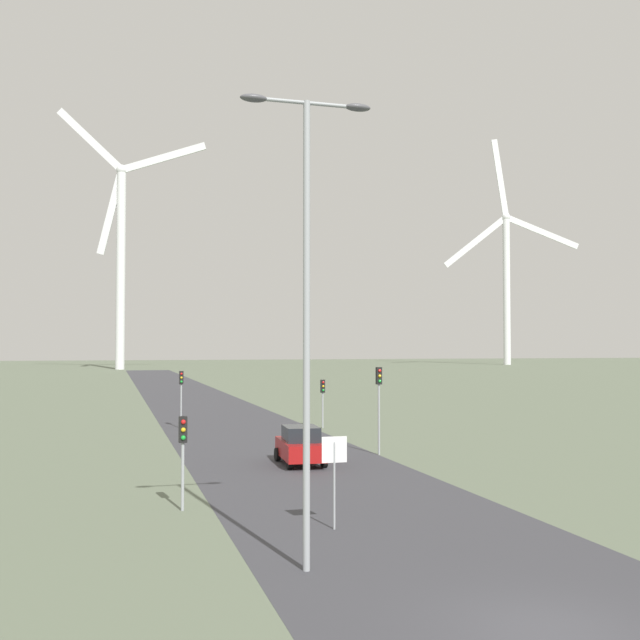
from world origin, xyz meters
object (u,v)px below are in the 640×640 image
(wind_turbine_left, at_px, (121,246))
(wind_turbine_center, at_px, (506,271))
(streetlamp, at_px, (307,279))
(traffic_light_post_near_left, at_px, (183,441))
(traffic_light_post_mid_right, at_px, (323,392))
(traffic_light_post_mid_left, at_px, (181,386))
(car_approaching, at_px, (300,445))
(stop_sign_near, at_px, (334,464))
(traffic_light_post_near_right, at_px, (379,391))

(wind_turbine_left, xyz_separation_m, wind_turbine_center, (115.47, 16.99, -1.37))
(streetlamp, bearing_deg, wind_turbine_center, 59.00)
(traffic_light_post_near_left, distance_m, traffic_light_post_mid_right, 26.45)
(traffic_light_post_mid_left, distance_m, wind_turbine_center, 192.82)
(wind_turbine_left, relative_size, wind_turbine_center, 0.92)
(traffic_light_post_mid_right, bearing_deg, traffic_light_post_mid_left, 166.34)
(streetlamp, height_order, traffic_light_post_near_left, streetlamp)
(traffic_light_post_mid_right, distance_m, car_approaching, 16.04)
(stop_sign_near, xyz_separation_m, traffic_light_post_mid_left, (-1.99, 29.90, 0.89))
(traffic_light_post_mid_right, bearing_deg, wind_turbine_center, 56.50)
(stop_sign_near, height_order, car_approaching, stop_sign_near)
(traffic_light_post_near_left, bearing_deg, stop_sign_near, -42.44)
(traffic_light_post_mid_left, distance_m, car_approaching, 17.91)
(stop_sign_near, bearing_deg, traffic_light_post_mid_right, 74.86)
(traffic_light_post_near_left, xyz_separation_m, wind_turbine_left, (-0.24, 163.08, 28.01))
(traffic_light_post_near_left, relative_size, traffic_light_post_near_right, 0.71)
(traffic_light_post_near_left, xyz_separation_m, traffic_light_post_mid_left, (2.27, 26.00, 0.52))
(stop_sign_near, xyz_separation_m, traffic_light_post_near_right, (6.83, 14.60, 1.32))
(car_approaching, distance_m, wind_turbine_center, 204.99)
(traffic_light_post_near_left, relative_size, traffic_light_post_mid_right, 0.97)
(traffic_light_post_mid_left, relative_size, traffic_light_post_mid_right, 1.18)
(traffic_light_post_near_right, height_order, car_approaching, traffic_light_post_near_right)
(traffic_light_post_near_right, xyz_separation_m, traffic_light_post_mid_left, (-8.82, 15.30, -0.43))
(traffic_light_post_near_left, distance_m, wind_turbine_center, 215.43)
(stop_sign_near, relative_size, wind_turbine_left, 0.04)
(streetlamp, relative_size, traffic_light_post_mid_right, 3.60)
(streetlamp, bearing_deg, stop_sign_near, 63.91)
(traffic_light_post_mid_left, bearing_deg, wind_turbine_left, 91.05)
(stop_sign_near, relative_size, traffic_light_post_mid_left, 0.72)
(traffic_light_post_near_right, relative_size, car_approaching, 1.08)
(traffic_light_post_near_right, relative_size, traffic_light_post_mid_left, 1.16)
(traffic_light_post_near_right, xyz_separation_m, traffic_light_post_mid_right, (0.64, 13.00, -0.87))
(stop_sign_near, relative_size, traffic_light_post_mid_right, 0.86)
(stop_sign_near, height_order, traffic_light_post_mid_right, traffic_light_post_mid_right)
(streetlamp, xyz_separation_m, car_approaching, (3.98, 16.45, -6.43))
(traffic_light_post_near_left, bearing_deg, wind_turbine_center, 57.38)
(streetlamp, relative_size, wind_turbine_left, 0.19)
(streetlamp, xyz_separation_m, wind_turbine_left, (-2.61, 170.86, 23.03))
(traffic_light_post_mid_left, relative_size, wind_turbine_center, 0.06)
(streetlamp, distance_m, traffic_light_post_mid_left, 34.08)
(stop_sign_near, bearing_deg, traffic_light_post_near_left, 137.56)
(traffic_light_post_near_right, height_order, traffic_light_post_mid_right, traffic_light_post_near_right)
(stop_sign_near, distance_m, traffic_light_post_mid_right, 28.60)
(traffic_light_post_near_right, relative_size, wind_turbine_center, 0.07)
(traffic_light_post_near_right, bearing_deg, streetlamp, -115.29)
(stop_sign_near, relative_size, traffic_light_post_near_right, 0.63)
(traffic_light_post_near_right, bearing_deg, car_approaching, -156.84)
(stop_sign_near, relative_size, wind_turbine_center, 0.04)
(streetlamp, height_order, traffic_light_post_near_right, streetlamp)
(traffic_light_post_mid_right, height_order, wind_turbine_left, wind_turbine_left)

